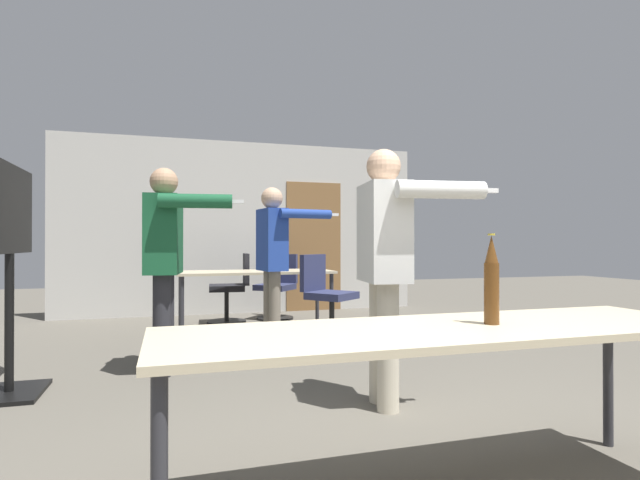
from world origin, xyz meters
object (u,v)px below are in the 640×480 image
at_px(office_chair_mid_tucked, 232,290).
at_px(beer_bottle, 492,281).
at_px(office_chair_near_pushed, 277,289).
at_px(tv_screen, 9,252).
at_px(office_chair_side_rolled, 326,298).
at_px(person_far_watching, 273,250).
at_px(person_right_polo, 166,250).
at_px(person_near_casual, 386,252).

relative_size(office_chair_mid_tucked, beer_bottle, 2.44).
height_order(office_chair_near_pushed, beer_bottle, beer_bottle).
height_order(tv_screen, office_chair_side_rolled, tv_screen).
height_order(office_chair_near_pushed, office_chair_side_rolled, office_chair_side_rolled).
distance_m(person_far_watching, office_chair_side_rolled, 0.99).
bearing_deg(tv_screen, office_chair_mid_tucked, -34.48).
xyz_separation_m(office_chair_near_pushed, office_chair_mid_tucked, (-0.66, -0.20, 0.01)).
xyz_separation_m(person_far_watching, beer_bottle, (0.28, -3.18, -0.09)).
bearing_deg(person_right_polo, beer_bottle, 35.60).
distance_m(tv_screen, office_chair_near_pushed, 3.98).
height_order(tv_screen, office_chair_near_pushed, tv_screen).
relative_size(person_right_polo, beer_bottle, 4.43).
xyz_separation_m(person_far_watching, office_chair_near_pushed, (0.47, 2.00, -0.58)).
bearing_deg(person_far_watching, office_chair_side_rolled, 112.54).
distance_m(person_right_polo, beer_bottle, 2.84).
bearing_deg(office_chair_side_rolled, person_far_watching, -7.47).
relative_size(office_chair_near_pushed, office_chair_mid_tucked, 0.98).
distance_m(tv_screen, person_near_casual, 2.64).
xyz_separation_m(office_chair_side_rolled, beer_bottle, (-0.42, -3.60, 0.47)).
bearing_deg(person_far_watching, office_chair_near_pushed, 158.25).
height_order(person_right_polo, office_chair_mid_tucked, person_right_polo).
bearing_deg(person_right_polo, office_chair_near_pushed, 158.23).
bearing_deg(office_chair_near_pushed, person_right_polo, 100.42).
distance_m(tv_screen, office_chair_side_rolled, 3.18).
relative_size(person_near_casual, beer_bottle, 4.42).
xyz_separation_m(person_near_casual, office_chair_side_rolled, (0.35, 2.39, -0.57)).
height_order(office_chair_side_rolled, office_chair_mid_tucked, office_chair_side_rolled).
distance_m(office_chair_near_pushed, office_chair_mid_tucked, 0.69).
relative_size(office_chair_near_pushed, beer_bottle, 2.39).
relative_size(office_chair_side_rolled, office_chair_mid_tucked, 1.01).
height_order(tv_screen, person_right_polo, person_right_polo).
height_order(tv_screen, person_near_casual, person_near_casual).
bearing_deg(beer_bottle, office_chair_side_rolled, 83.37).
relative_size(person_right_polo, office_chair_near_pushed, 1.86).
distance_m(office_chair_side_rolled, office_chair_mid_tucked, 1.64).
bearing_deg(person_near_casual, person_right_polo, -124.80).
bearing_deg(person_near_casual, office_chair_near_pushed, -173.77).
bearing_deg(office_chair_near_pushed, office_chair_mid_tucked, 56.96).
height_order(person_far_watching, office_chair_mid_tucked, person_far_watching).
bearing_deg(person_near_casual, office_chair_mid_tucked, -163.82).
distance_m(person_near_casual, office_chair_mid_tucked, 3.85).
bearing_deg(office_chair_near_pushed, beer_bottle, 127.79).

